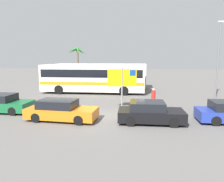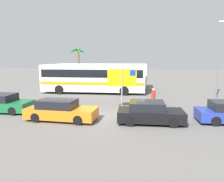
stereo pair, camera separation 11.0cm
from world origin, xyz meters
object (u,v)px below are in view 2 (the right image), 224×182
bus_rear_coach (102,75)px  car_green (1,103)px  bus_front_coach (93,77)px  pedestrian_near_sign (153,97)px  car_black (149,113)px  ferry_sign (123,79)px  car_orange (61,110)px

bus_rear_coach → car_green: size_ratio=2.62×
bus_front_coach → pedestrian_near_sign: (6.10, -6.59, -0.86)m
car_black → pedestrian_near_sign: (0.53, 3.80, 0.29)m
car_black → pedestrian_near_sign: size_ratio=2.51×
ferry_sign → car_orange: ferry_sign is taller
car_green → bus_front_coach: bearing=62.2°
bus_front_coach → bus_rear_coach: bearing=85.0°
car_black → car_green: 10.78m
ferry_sign → car_green: 9.13m
ferry_sign → car_orange: 5.21m
car_black → car_orange: 5.60m
car_black → car_green: (-10.67, 1.50, 0.00)m
car_black → car_orange: size_ratio=0.87×
bus_front_coach → pedestrian_near_sign: bus_front_coach is taller
car_green → pedestrian_near_sign: bearing=13.6°
bus_rear_coach → car_orange: bearing=-91.4°
car_black → pedestrian_near_sign: pedestrian_near_sign is taller
bus_rear_coach → bus_front_coach: bearing=-95.0°
car_green → car_orange: bearing=-15.0°
bus_rear_coach → car_black: bearing=-69.7°
ferry_sign → car_black: 4.02m
ferry_sign → pedestrian_near_sign: 2.84m
car_black → car_orange: bearing=-179.9°
ferry_sign → car_green: (-8.82, -1.65, -1.69)m
car_black → car_orange: same height
bus_front_coach → car_black: bearing=-61.8°
pedestrian_near_sign → car_black: bearing=-4.3°
bus_front_coach → bus_rear_coach: 3.82m
bus_front_coach → car_black: size_ratio=2.86×
bus_front_coach → car_orange: bearing=-90.2°
car_orange → pedestrian_near_sign: 7.24m
bus_front_coach → bus_rear_coach: size_ratio=1.00×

